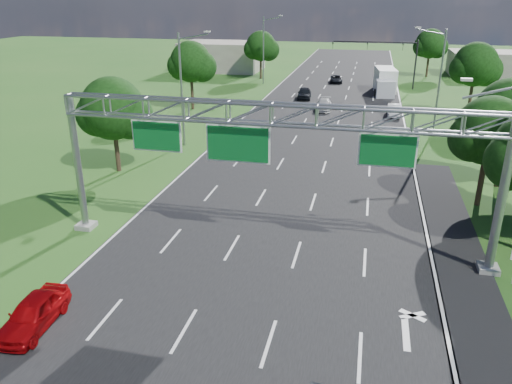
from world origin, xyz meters
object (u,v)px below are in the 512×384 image
(sign_gantry, at_px, (273,126))
(red_coupe, at_px, (33,313))
(box_truck, at_px, (385,81))
(traffic_signal, at_px, (391,53))

(sign_gantry, height_order, red_coupe, sign_gantry)
(red_coupe, distance_m, box_truck, 60.32)
(sign_gantry, height_order, traffic_signal, sign_gantry)
(red_coupe, bearing_deg, traffic_signal, 72.43)
(box_truck, bearing_deg, traffic_signal, 73.93)
(red_coupe, height_order, box_truck, box_truck)
(box_truck, bearing_deg, red_coupe, -110.91)
(traffic_signal, height_order, box_truck, traffic_signal)
(sign_gantry, relative_size, box_truck, 2.62)
(sign_gantry, bearing_deg, box_truck, 82.45)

